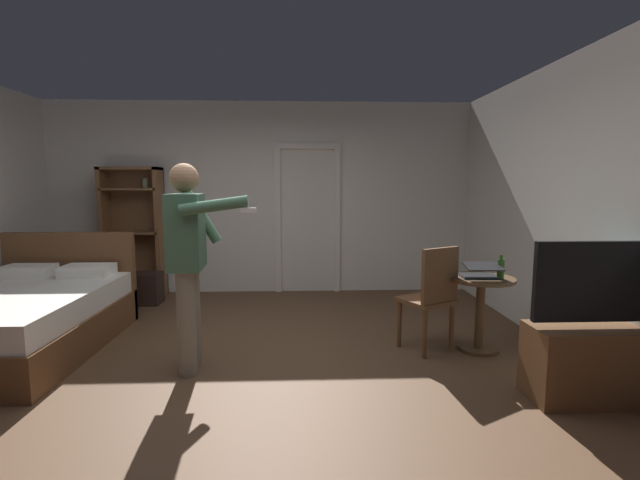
% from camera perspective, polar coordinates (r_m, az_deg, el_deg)
% --- Properties ---
extents(ground_plane, '(6.54, 6.54, 0.00)m').
position_cam_1_polar(ground_plane, '(4.06, -10.60, -15.49)').
color(ground_plane, brown).
extents(wall_back, '(6.18, 0.12, 2.71)m').
position_cam_1_polar(wall_back, '(6.52, -7.39, 5.28)').
color(wall_back, silver).
rests_on(wall_back, ground_plane).
extents(wall_right, '(0.12, 5.69, 2.71)m').
position_cam_1_polar(wall_right, '(4.46, 31.26, 3.53)').
color(wall_right, silver).
rests_on(wall_right, ground_plane).
extents(doorway_frame, '(0.93, 0.08, 2.13)m').
position_cam_1_polar(doorway_frame, '(6.43, -1.60, 4.13)').
color(doorway_frame, white).
rests_on(doorway_frame, ground_plane).
extents(bed, '(1.44, 2.08, 1.02)m').
position_cam_1_polar(bed, '(5.09, -33.70, -8.32)').
color(bed, brown).
rests_on(bed, ground_plane).
extents(bookshelf, '(0.81, 0.32, 1.79)m').
position_cam_1_polar(bookshelf, '(6.71, -22.63, 1.54)').
color(bookshelf, brown).
rests_on(bookshelf, ground_plane).
extents(tv_flatscreen, '(0.98, 0.40, 1.16)m').
position_cam_1_polar(tv_flatscreen, '(3.86, 31.66, -12.08)').
color(tv_flatscreen, brown).
rests_on(tv_flatscreen, ground_plane).
extents(side_table, '(0.61, 0.61, 0.70)m').
position_cam_1_polar(side_table, '(4.45, 19.74, -7.39)').
color(side_table, '#4C331E').
rests_on(side_table, ground_plane).
extents(laptop, '(0.34, 0.35, 0.15)m').
position_cam_1_polar(laptop, '(4.34, 19.72, -3.92)').
color(laptop, black).
rests_on(laptop, side_table).
extents(bottle_on_table, '(0.06, 0.06, 0.22)m').
position_cam_1_polar(bottle_on_table, '(4.37, 22.02, -3.41)').
color(bottle_on_table, '#2A4C14').
rests_on(bottle_on_table, side_table).
extents(wooden_chair, '(0.57, 0.57, 0.99)m').
position_cam_1_polar(wooden_chair, '(4.28, 14.06, -6.73)').
color(wooden_chair, brown).
rests_on(wooden_chair, ground_plane).
extents(person_blue_shirt, '(0.74, 0.57, 1.72)m').
position_cam_1_polar(person_blue_shirt, '(3.82, -16.43, -1.51)').
color(person_blue_shirt, gray).
rests_on(person_blue_shirt, ground_plane).
extents(suitcase_dark, '(0.52, 0.38, 0.38)m').
position_cam_1_polar(suitcase_dark, '(5.85, -25.73, -7.10)').
color(suitcase_dark, '#1E2D38').
rests_on(suitcase_dark, ground_plane).
extents(suitcase_small, '(0.50, 0.32, 0.41)m').
position_cam_1_polar(suitcase_small, '(6.32, -21.73, -5.74)').
color(suitcase_small, black).
rests_on(suitcase_small, ground_plane).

